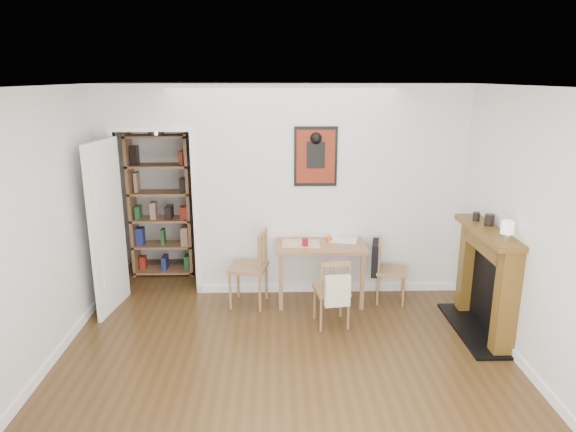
{
  "coord_description": "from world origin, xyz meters",
  "views": [
    {
      "loc": [
        -0.09,
        -4.77,
        2.69
      ],
      "look_at": [
        0.05,
        0.6,
        1.22
      ],
      "focal_mm": 32.0,
      "sensor_mm": 36.0,
      "label": 1
    }
  ],
  "objects_px": {
    "orange_fruit": "(329,239)",
    "mantel_lamp": "(507,229)",
    "bookshelf": "(161,206)",
    "notebook": "(343,240)",
    "dining_table": "(320,250)",
    "chair_left": "(248,268)",
    "red_glass": "(305,242)",
    "fireplace": "(487,278)",
    "chair_right": "(390,270)",
    "ceramic_jar_b": "(476,216)",
    "ceramic_jar_a": "(489,220)",
    "chair_front": "(332,291)"
  },
  "relations": [
    {
      "from": "orange_fruit",
      "to": "mantel_lamp",
      "type": "bearing_deg",
      "value": -40.02
    },
    {
      "from": "bookshelf",
      "to": "notebook",
      "type": "relative_size",
      "value": 5.94
    },
    {
      "from": "dining_table",
      "to": "chair_left",
      "type": "distance_m",
      "value": 0.89
    },
    {
      "from": "red_glass",
      "to": "fireplace",
      "type": "bearing_deg",
      "value": -21.56
    },
    {
      "from": "chair_right",
      "to": "red_glass",
      "type": "relative_size",
      "value": 8.06
    },
    {
      "from": "fireplace",
      "to": "ceramic_jar_b",
      "type": "relative_size",
      "value": 13.04
    },
    {
      "from": "orange_fruit",
      "to": "ceramic_jar_a",
      "type": "xyz_separation_m",
      "value": [
        1.6,
        -0.79,
        0.45
      ]
    },
    {
      "from": "chair_right",
      "to": "ceramic_jar_b",
      "type": "relative_size",
      "value": 8.19
    },
    {
      "from": "dining_table",
      "to": "ceramic_jar_b",
      "type": "height_order",
      "value": "ceramic_jar_b"
    },
    {
      "from": "bookshelf",
      "to": "ceramic_jar_a",
      "type": "distance_m",
      "value": 4.18
    },
    {
      "from": "chair_front",
      "to": "ceramic_jar_b",
      "type": "distance_m",
      "value": 1.77
    },
    {
      "from": "chair_front",
      "to": "orange_fruit",
      "type": "xyz_separation_m",
      "value": [
        0.04,
        0.73,
        0.37
      ]
    },
    {
      "from": "chair_front",
      "to": "fireplace",
      "type": "xyz_separation_m",
      "value": [
        1.63,
        -0.19,
        0.21
      ]
    },
    {
      "from": "red_glass",
      "to": "dining_table",
      "type": "bearing_deg",
      "value": 28.32
    },
    {
      "from": "chair_left",
      "to": "red_glass",
      "type": "relative_size",
      "value": 9.55
    },
    {
      "from": "chair_right",
      "to": "fireplace",
      "type": "relative_size",
      "value": 0.63
    },
    {
      "from": "mantel_lamp",
      "to": "bookshelf",
      "type": "bearing_deg",
      "value": 149.81
    },
    {
      "from": "chair_left",
      "to": "bookshelf",
      "type": "distance_m",
      "value": 1.7
    },
    {
      "from": "red_glass",
      "to": "ceramic_jar_a",
      "type": "xyz_separation_m",
      "value": [
        1.9,
        -0.63,
        0.44
      ]
    },
    {
      "from": "ceramic_jar_a",
      "to": "bookshelf",
      "type": "bearing_deg",
      "value": 156.2
    },
    {
      "from": "dining_table",
      "to": "notebook",
      "type": "height_order",
      "value": "notebook"
    },
    {
      "from": "dining_table",
      "to": "bookshelf",
      "type": "xyz_separation_m",
      "value": [
        -2.1,
        0.95,
        0.32
      ]
    },
    {
      "from": "orange_fruit",
      "to": "mantel_lamp",
      "type": "xyz_separation_m",
      "value": [
        1.56,
        -1.31,
        0.51
      ]
    },
    {
      "from": "dining_table",
      "to": "ceramic_jar_b",
      "type": "bearing_deg",
      "value": -18.18
    },
    {
      "from": "fireplace",
      "to": "ceramic_jar_b",
      "type": "height_order",
      "value": "ceramic_jar_b"
    },
    {
      "from": "chair_right",
      "to": "fireplace",
      "type": "bearing_deg",
      "value": -42.35
    },
    {
      "from": "chair_right",
      "to": "mantel_lamp",
      "type": "distance_m",
      "value": 1.68
    },
    {
      "from": "chair_right",
      "to": "ceramic_jar_a",
      "type": "distance_m",
      "value": 1.36
    },
    {
      "from": "fireplace",
      "to": "chair_left",
      "type": "bearing_deg",
      "value": 164.04
    },
    {
      "from": "chair_front",
      "to": "ceramic_jar_a",
      "type": "height_order",
      "value": "ceramic_jar_a"
    },
    {
      "from": "bookshelf",
      "to": "notebook",
      "type": "bearing_deg",
      "value": -19.61
    },
    {
      "from": "chair_right",
      "to": "ceramic_jar_b",
      "type": "distance_m",
      "value": 1.23
    },
    {
      "from": "red_glass",
      "to": "orange_fruit",
      "type": "bearing_deg",
      "value": 28.27
    },
    {
      "from": "notebook",
      "to": "ceramic_jar_a",
      "type": "distance_m",
      "value": 1.72
    },
    {
      "from": "chair_front",
      "to": "red_glass",
      "type": "height_order",
      "value": "red_glass"
    },
    {
      "from": "mantel_lamp",
      "to": "chair_front",
      "type": "bearing_deg",
      "value": 160.04
    },
    {
      "from": "mantel_lamp",
      "to": "ceramic_jar_b",
      "type": "height_order",
      "value": "mantel_lamp"
    },
    {
      "from": "bookshelf",
      "to": "ceramic_jar_b",
      "type": "distance_m",
      "value": 4.04
    },
    {
      "from": "chair_left",
      "to": "chair_front",
      "type": "height_order",
      "value": "chair_left"
    },
    {
      "from": "chair_right",
      "to": "notebook",
      "type": "height_order",
      "value": "chair_right"
    },
    {
      "from": "dining_table",
      "to": "ceramic_jar_b",
      "type": "xyz_separation_m",
      "value": [
        1.65,
        -0.54,
        0.56
      ]
    },
    {
      "from": "chair_right",
      "to": "mantel_lamp",
      "type": "xyz_separation_m",
      "value": [
        0.82,
        -1.17,
        0.87
      ]
    },
    {
      "from": "chair_front",
      "to": "red_glass",
      "type": "relative_size",
      "value": 8.14
    },
    {
      "from": "fireplace",
      "to": "ceramic_jar_a",
      "type": "height_order",
      "value": "ceramic_jar_a"
    },
    {
      "from": "mantel_lamp",
      "to": "orange_fruit",
      "type": "bearing_deg",
      "value": 139.98
    },
    {
      "from": "dining_table",
      "to": "fireplace",
      "type": "bearing_deg",
      "value": -26.44
    },
    {
      "from": "chair_right",
      "to": "fireplace",
      "type": "height_order",
      "value": "fireplace"
    },
    {
      "from": "ceramic_jar_a",
      "to": "ceramic_jar_b",
      "type": "relative_size",
      "value": 1.28
    },
    {
      "from": "orange_fruit",
      "to": "red_glass",
      "type": "bearing_deg",
      "value": -151.73
    },
    {
      "from": "dining_table",
      "to": "bookshelf",
      "type": "height_order",
      "value": "bookshelf"
    }
  ]
}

